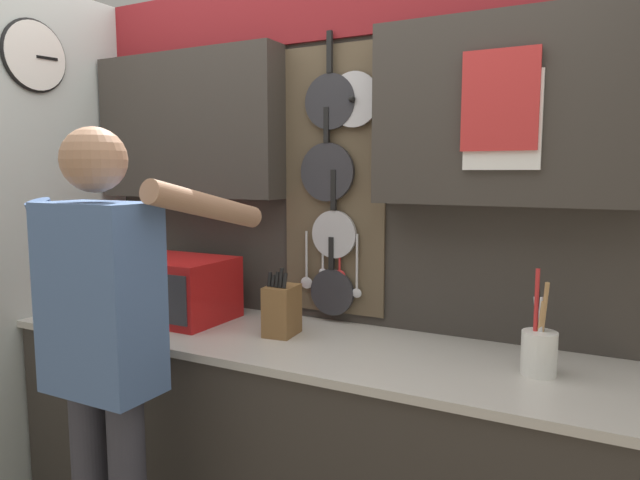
% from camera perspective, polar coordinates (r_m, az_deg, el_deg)
% --- Properties ---
extents(base_cabinet_counter, '(2.40, 0.67, 0.91)m').
position_cam_1_polar(base_cabinet_counter, '(2.43, -2.77, -20.19)').
color(base_cabinet_counter, '#38332D').
rests_on(base_cabinet_counter, ground_plane).
extents(back_wall_unit, '(2.97, 0.23, 2.38)m').
position_cam_1_polar(back_wall_unit, '(2.43, 0.73, 4.56)').
color(back_wall_unit, '#38332D').
rests_on(back_wall_unit, ground_plane).
extents(side_wall, '(0.07, 1.60, 2.38)m').
position_cam_1_polar(side_wall, '(2.78, -29.38, -1.21)').
color(side_wall, silver).
rests_on(side_wall, ground_plane).
extents(microwave, '(0.49, 0.36, 0.27)m').
position_cam_1_polar(microwave, '(2.61, -14.42, -4.69)').
color(microwave, red).
rests_on(microwave, base_cabinet_counter).
extents(knife_block, '(0.13, 0.16, 0.28)m').
position_cam_1_polar(knife_block, '(2.28, -3.84, -6.96)').
color(knife_block, brown).
rests_on(knife_block, base_cabinet_counter).
extents(utensil_crock, '(0.11, 0.11, 0.34)m').
position_cam_1_polar(utensil_crock, '(1.98, 21.06, -10.14)').
color(utensil_crock, white).
rests_on(utensil_crock, base_cabinet_counter).
extents(person, '(0.54, 0.66, 1.70)m').
position_cam_1_polar(person, '(2.04, -20.70, -9.06)').
color(person, '#383842').
rests_on(person, ground_plane).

